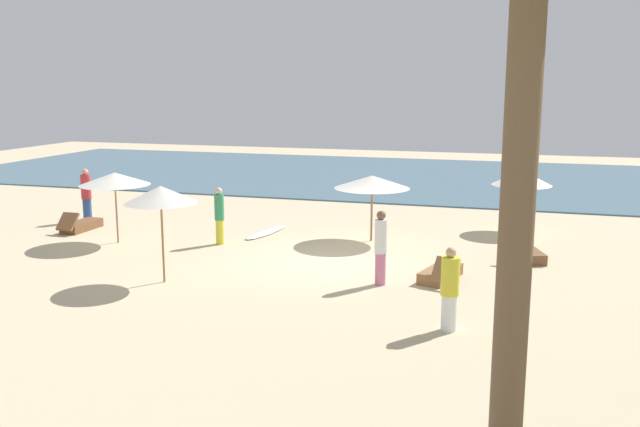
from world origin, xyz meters
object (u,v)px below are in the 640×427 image
person_3 (86,195)px  person_4 (219,215)px  lounger_4 (441,273)px  person_1 (381,247)px  umbrella_1 (522,178)px  umbrella_3 (161,195)px  lounger_1 (526,254)px  umbrella_2 (372,182)px  person_5 (450,289)px  surfboard (266,232)px  lounger_0 (80,225)px  umbrella_0 (115,179)px

person_3 → person_4: size_ratio=1.08×
lounger_4 → person_1: bearing=-149.4°
umbrella_1 → umbrella_3: umbrella_3 is taller
person_1 → lounger_1: bearing=46.0°
umbrella_2 → lounger_1: bearing=-12.9°
lounger_1 → person_5: (-1.39, -6.05, 0.66)m
umbrella_3 → lounger_1: 9.73m
lounger_1 → surfboard: lounger_1 is taller
umbrella_1 → umbrella_2: size_ratio=0.87×
person_1 → person_3: bearing=158.0°
lounger_0 → person_3: person_3 is taller
umbrella_3 → lounger_4: bearing=18.0°
person_3 → umbrella_3: bearing=-43.1°
person_3 → surfboard: person_3 is taller
person_1 → person_3: (-11.19, 4.51, 0.01)m
lounger_1 → person_5: 6.24m
lounger_0 → surfboard: bearing=13.1°
person_4 → lounger_1: bearing=4.6°
surfboard → lounger_4: bearing=-32.0°
lounger_0 → person_1: bearing=-16.7°
person_5 → surfboard: bearing=132.4°
umbrella_2 → person_4: size_ratio=1.33×
umbrella_0 → surfboard: size_ratio=0.87×
umbrella_1 → lounger_4: (-1.72, -6.30, -1.56)m
person_1 → person_4: person_1 is taller
umbrella_3 → lounger_4: 6.95m
person_1 → surfboard: size_ratio=0.74×
lounger_1 → umbrella_0: bearing=-173.2°
person_1 → person_4: size_ratio=1.05×
umbrella_0 → lounger_4: size_ratio=1.19×
lounger_0 → person_1: person_1 is taller
umbrella_3 → person_5: umbrella_3 is taller
lounger_0 → lounger_4: (11.84, -2.36, 0.00)m
umbrella_0 → person_1: (8.40, -2.02, -1.00)m
lounger_4 → person_3: size_ratio=0.97×
surfboard → umbrella_2: bearing=-1.3°
umbrella_1 → person_3: bearing=-169.8°
person_1 → surfboard: person_1 is taller
umbrella_1 → lounger_4: 6.71m
umbrella_1 → lounger_1: size_ratio=1.09×
umbrella_0 → lounger_0: umbrella_0 is taller
umbrella_3 → person_5: (6.90, -1.36, -1.29)m
umbrella_1 → person_3: size_ratio=1.08×
umbrella_2 → person_1: 4.68m
person_1 → person_3: person_3 is taller
umbrella_3 → lounger_1: bearing=29.5°
umbrella_3 → person_5: 7.16m
umbrella_3 → lounger_0: 7.32m
lounger_0 → person_4: bearing=-4.9°
umbrella_3 → lounger_4: umbrella_3 is taller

